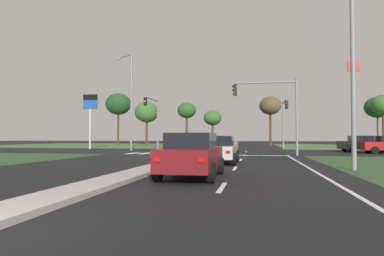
{
  "coord_description": "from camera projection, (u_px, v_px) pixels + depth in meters",
  "views": [
    {
      "loc": [
        4.45,
        -3.95,
        1.42
      ],
      "look_at": [
        -1.74,
        28.66,
        2.35
      ],
      "focal_mm": 31.57,
      "sensor_mm": 36.0,
      "label": 1
    }
  ],
  "objects": [
    {
      "name": "median_island_far",
      "position": [
        230.0,
        145.0,
        58.68
      ],
      "size": [
        1.2,
        36.0,
        0.14
      ],
      "primitive_type": "cube",
      "color": "#ADA89E",
      "rests_on": "ground"
    },
    {
      "name": "crosswalk_bar_fourth",
      "position": [
        170.0,
        154.0,
        29.57
      ],
      "size": [
        0.7,
        2.8,
        0.01
      ],
      "primitive_type": "cube",
      "color": "silver",
      "rests_on": "ground"
    },
    {
      "name": "crosswalk_bar_third",
      "position": [
        158.0,
        153.0,
        29.79
      ],
      "size": [
        0.7,
        2.8,
        0.01
      ],
      "primitive_type": "cube",
      "color": "silver",
      "rests_on": "ground"
    },
    {
      "name": "car_maroon_second",
      "position": [
        192.0,
        155.0,
        11.88
      ],
      "size": [
        1.95,
        4.24,
        1.57
      ],
      "color": "maroon",
      "rests_on": "ground"
    },
    {
      "name": "edge_line_right",
      "position": [
        310.0,
        169.0,
        15.18
      ],
      "size": [
        0.14,
        24.0,
        0.01
      ],
      "primitive_type": "cube",
      "color": "silver",
      "rests_on": "ground"
    },
    {
      "name": "fuel_price_totem",
      "position": [
        90.0,
        109.0,
        41.46
      ],
      "size": [
        1.8,
        0.24,
        6.71
      ],
      "color": "silver",
      "rests_on": "ground"
    },
    {
      "name": "car_teal_seventh",
      "position": [
        218.0,
        141.0,
        62.19
      ],
      "size": [
        2.03,
        4.42,
        1.58
      ],
      "rotation": [
        0.0,
        0.0,
        3.14
      ],
      "color": "#19565B",
      "rests_on": "ground"
    },
    {
      "name": "grass_verge_far_left",
      "position": [
        93.0,
        145.0,
        62.94
      ],
      "size": [
        35.0,
        35.0,
        0.01
      ],
      "primitive_type": "cube",
      "color": "#476B38",
      "rests_on": "ground"
    },
    {
      "name": "lane_dash_near",
      "position": [
        222.0,
        187.0,
        9.55
      ],
      "size": [
        0.14,
        2.0,
        0.01
      ],
      "primitive_type": "cube",
      "color": "silver",
      "rests_on": "ground"
    },
    {
      "name": "car_black_fourth",
      "position": [
        362.0,
        144.0,
        32.55
      ],
      "size": [
        4.37,
        2.02,
        1.59
      ],
      "rotation": [
        0.0,
        0.0,
        -1.57
      ],
      "color": "black",
      "rests_on": "ground"
    },
    {
      "name": "lane_dash_fourth",
      "position": [
        244.0,
        155.0,
        27.23
      ],
      "size": [
        0.14,
        2.0,
        0.01
      ],
      "primitive_type": "cube",
      "color": "silver",
      "rests_on": "ground"
    },
    {
      "name": "ground_plane",
      "position": [
        211.0,
        151.0,
        34.13
      ],
      "size": [
        200.0,
        200.0,
        0.0
      ],
      "primitive_type": "plane",
      "color": "black"
    },
    {
      "name": "lane_dash_second",
      "position": [
        235.0,
        168.0,
        15.44
      ],
      "size": [
        0.14,
        2.0,
        0.01
      ],
      "primitive_type": "cube",
      "color": "silver",
      "rests_on": "ground"
    },
    {
      "name": "car_blue_eighth",
      "position": [
        202.0,
        142.0,
        43.81
      ],
      "size": [
        2.0,
        4.18,
        1.52
      ],
      "rotation": [
        0.0,
        0.0,
        3.14
      ],
      "color": "navy",
      "rests_on": "ground"
    },
    {
      "name": "car_silver_near",
      "position": [
        219.0,
        149.0,
        18.51
      ],
      "size": [
        2.0,
        4.17,
        1.49
      ],
      "color": "#B7B7BC",
      "rests_on": "ground"
    },
    {
      "name": "car_grey_fifth",
      "position": [
        216.0,
        143.0,
        34.93
      ],
      "size": [
        4.51,
        1.98,
        1.59
      ],
      "rotation": [
        0.0,
        0.0,
        -1.57
      ],
      "color": "slate",
      "rests_on": "ground"
    },
    {
      "name": "treeline_sixth",
      "position": [
        383.0,
        105.0,
        54.31
      ],
      "size": [
        3.76,
        3.76,
        8.3
      ],
      "color": "#423323",
      "rests_on": "ground"
    },
    {
      "name": "treeline_second",
      "position": [
        147.0,
        112.0,
        61.85
      ],
      "size": [
        4.41,
        4.41,
        7.93
      ],
      "color": "#423323",
      "rests_on": "ground"
    },
    {
      "name": "lane_dash_fifth",
      "position": [
        246.0,
        152.0,
        33.12
      ],
      "size": [
        0.14,
        2.0,
        0.01
      ],
      "primitive_type": "cube",
      "color": "silver",
      "rests_on": "ground"
    },
    {
      "name": "treeline_seventh",
      "position": [
        377.0,
        107.0,
        59.2
      ],
      "size": [
        4.34,
        4.34,
        8.59
      ],
      "color": "#423323",
      "rests_on": "ground"
    },
    {
      "name": "fastfood_pole_sign",
      "position": [
        354.0,
        85.0,
        52.04
      ],
      "size": [
        1.8,
        0.4,
        13.28
      ],
      "color": "red",
      "rests_on": "ground"
    },
    {
      "name": "crosswalk_bar_sixth",
      "position": [
        196.0,
        154.0,
        29.14
      ],
      "size": [
        0.7,
        2.8,
        0.01
      ],
      "primitive_type": "cube",
      "color": "silver",
      "rests_on": "ground"
    },
    {
      "name": "lane_dash_third",
      "position": [
        241.0,
        160.0,
        21.34
      ],
      "size": [
        0.14,
        2.0,
        0.01
      ],
      "primitive_type": "cube",
      "color": "silver",
      "rests_on": "ground"
    },
    {
      "name": "crosswalk_bar_second",
      "position": [
        145.0,
        153.0,
        30.0
      ],
      "size": [
        0.7,
        2.8,
        0.01
      ],
      "primitive_type": "cube",
      "color": "silver",
      "rests_on": "ground"
    },
    {
      "name": "crosswalk_bar_fifth",
      "position": [
        183.0,
        154.0,
        29.36
      ],
      "size": [
        0.7,
        2.8,
        0.01
      ],
      "primitive_type": "cube",
      "color": "silver",
      "rests_on": "ground"
    },
    {
      "name": "median_island_near",
      "position": [
        157.0,
        167.0,
        15.47
      ],
      "size": [
        1.2,
        22.0,
        0.14
      ],
      "primitive_type": "cube",
      "color": "#ADA89E",
      "rests_on": "ground"
    },
    {
      "name": "treeline_third",
      "position": [
        187.0,
        111.0,
        61.47
      ],
      "size": [
        3.4,
        3.4,
        7.82
      ],
      "color": "#423323",
      "rests_on": "ground"
    },
    {
      "name": "crosswalk_bar_near",
      "position": [
        133.0,
        153.0,
        30.22
      ],
      "size": [
        0.7,
        2.8,
        0.01
      ],
      "primitive_type": "cube",
      "color": "silver",
      "rests_on": "ground"
    },
    {
      "name": "traffic_signal_far_right",
      "position": [
        284.0,
        115.0,
        37.62
      ],
      "size": [
        0.32,
        4.76,
        5.64
      ],
      "color": "gray",
      "rests_on": "ground"
    },
    {
      "name": "stop_bar_near",
      "position": [
        248.0,
        155.0,
        26.55
      ],
      "size": [
        6.4,
        0.5,
        0.01
      ],
      "primitive_type": "cube",
      "color": "silver",
      "rests_on": "ground"
    },
    {
      "name": "street_lamp_second",
      "position": [
        130.0,
        97.0,
        36.24
      ],
      "size": [
        2.31,
        1.43,
        10.43
      ],
      "color": "gray",
      "rests_on": "ground"
    },
    {
      "name": "treeline_near",
      "position": [
        118.0,
        104.0,
        68.1
      ],
      "size": [
        5.09,
        5.09,
        10.33
      ],
      "color": "#423323",
      "rests_on": "ground"
    },
    {
      "name": "traffic_signal_far_left",
      "position": [
        154.0,
        114.0,
        40.38
      ],
      "size": [
        0.32,
        5.2,
        6.18
      ],
      "color": "gray",
      "rests_on": "ground"
    },
    {
      "name": "treeline_fourth",
      "position": [
        213.0,
        118.0,
        61.23
      ],
      "size": [
        3.26,
        3.26,
        6.39
      ],
      "color": "#423323",
      "rests_on": "ground"
    },
    {
      "name": "traffic_signal_near_right",
      "position": [
        273.0,
        103.0,
        26.68
      ],
      "size": [
        5.12,
        0.32,
        6.04
      ],
      "color": "gray",
      "rests_on": "ground"
    },
    {
      "name": "car_navy_third",
      "position": [
        212.0,
        142.0,
        51.82
      ],
      "size": [
        2.02,
        4.21,
        1.52
      ],
      "rotation": [
        0.0,
        0.0,
        3.14
      ],
      "color": "#161E47",
      "rests_on": "ground"
    },
    {
      "name": "treeline_fifth",
      "position": [
        270.0,
        106.0,
        57.55
      ],
      "size": [
        3.67,
        3.67,
        8.43
      ],
      "color": "#423323",
      "rests_on": "ground"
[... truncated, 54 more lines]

